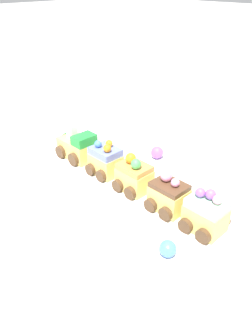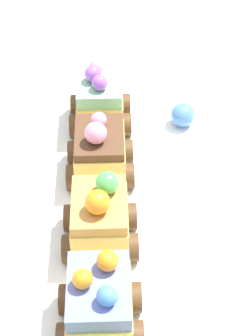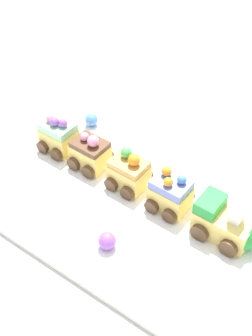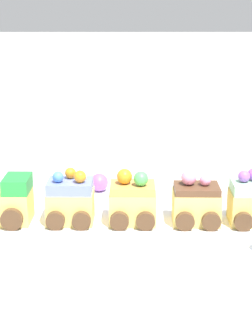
% 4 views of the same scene
% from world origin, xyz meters
% --- Properties ---
extents(ground_plane, '(10.00, 10.00, 0.00)m').
position_xyz_m(ground_plane, '(0.00, 0.00, 0.00)').
color(ground_plane, beige).
extents(display_board, '(0.63, 0.39, 0.01)m').
position_xyz_m(display_board, '(0.00, 0.00, 0.01)').
color(display_board, white).
rests_on(display_board, ground_plane).
extents(cake_train_locomotive, '(0.12, 0.07, 0.08)m').
position_xyz_m(cake_train_locomotive, '(0.16, 0.01, 0.04)').
color(cake_train_locomotive, '#EACC66').
rests_on(cake_train_locomotive, display_board).
extents(cake_car_blueberry, '(0.07, 0.07, 0.08)m').
position_xyz_m(cake_car_blueberry, '(0.06, 0.01, 0.04)').
color(cake_car_blueberry, '#EACC66').
rests_on(cake_car_blueberry, display_board).
extents(cake_car_caramel, '(0.07, 0.07, 0.08)m').
position_xyz_m(cake_car_caramel, '(-0.03, 0.01, 0.04)').
color(cake_car_caramel, '#EACC66').
rests_on(cake_car_caramel, display_board).
extents(cake_car_chocolate, '(0.07, 0.07, 0.08)m').
position_xyz_m(cake_car_chocolate, '(-0.12, 0.01, 0.04)').
color(cake_car_chocolate, '#EACC66').
rests_on(cake_car_chocolate, display_board).
extents(cake_car_mint, '(0.07, 0.07, 0.08)m').
position_xyz_m(cake_car_mint, '(-0.20, 0.02, 0.04)').
color(cake_car_mint, '#EACC66').
rests_on(cake_car_mint, display_board).
extents(gumball_purple, '(0.03, 0.03, 0.03)m').
position_xyz_m(gumball_purple, '(0.02, -0.12, 0.03)').
color(gumball_purple, '#9956C6').
rests_on(gumball_purple, display_board).
extents(gumball_blue, '(0.03, 0.03, 0.03)m').
position_xyz_m(gumball_blue, '(-0.19, 0.11, 0.03)').
color(gumball_blue, '#4C84E0').
rests_on(gumball_blue, display_board).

